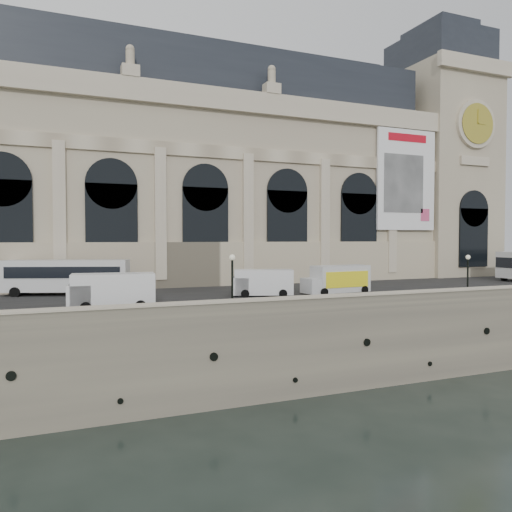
{
  "coord_description": "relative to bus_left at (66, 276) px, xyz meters",
  "views": [
    {
      "loc": [
        -19.81,
        -31.15,
        11.37
      ],
      "look_at": [
        2.08,
        22.0,
        9.36
      ],
      "focal_mm": 35.0,
      "sensor_mm": 36.0,
      "label": 1
    }
  ],
  "objects": [
    {
      "name": "ground",
      "position": [
        18.5,
        -18.84,
        -7.89
      ],
      "size": [
        260.0,
        260.0,
        0.0
      ],
      "primitive_type": "plane",
      "color": "black",
      "rests_on": "ground"
    },
    {
      "name": "quay",
      "position": [
        18.5,
        16.16,
        -4.89
      ],
      "size": [
        160.0,
        70.0,
        6.0
      ],
      "primitive_type": "cube",
      "color": "gray",
      "rests_on": "ground"
    },
    {
      "name": "street",
      "position": [
        18.5,
        -4.84,
        -1.86
      ],
      "size": [
        160.0,
        24.0,
        0.06
      ],
      "primitive_type": "cube",
      "color": "#2D2D2D",
      "rests_on": "quay"
    },
    {
      "name": "parapet",
      "position": [
        18.5,
        -18.24,
        -1.27
      ],
      "size": [
        160.0,
        1.4,
        1.21
      ],
      "color": "gray",
      "rests_on": "quay"
    },
    {
      "name": "museum",
      "position": [
        12.53,
        12.02,
        11.84
      ],
      "size": [
        69.0,
        18.7,
        29.1
      ],
      "color": "#BCB191",
      "rests_on": "quay"
    },
    {
      "name": "clock_pavilion",
      "position": [
        52.5,
        9.09,
        15.53
      ],
      "size": [
        13.0,
        14.72,
        36.7
      ],
      "color": "#BCB191",
      "rests_on": "quay"
    },
    {
      "name": "bus_left",
      "position": [
        0.0,
        0.0,
        0.0
      ],
      "size": [
        11.56,
        5.9,
        3.36
      ],
      "color": "silver",
      "rests_on": "quay"
    },
    {
      "name": "van_b",
      "position": [
        2.58,
        -11.61,
        -0.47
      ],
      "size": [
        6.45,
        3.13,
        2.77
      ],
      "color": "silver",
      "rests_on": "quay"
    },
    {
      "name": "van_c",
      "position": [
        16.55,
        -7.5,
        -0.61
      ],
      "size": [
        5.98,
        3.86,
        2.5
      ],
      "color": "silver",
      "rests_on": "quay"
    },
    {
      "name": "box_truck",
      "position": [
        24.37,
        -8.35,
        -0.5
      ],
      "size": [
        7.0,
        2.91,
        2.76
      ],
      "color": "silver",
      "rests_on": "quay"
    },
    {
      "name": "lamp_left",
      "position": [
        10.63,
        -16.55,
        0.23
      ],
      "size": [
        0.43,
        0.43,
        4.25
      ],
      "color": "black",
      "rests_on": "quay"
    },
    {
      "name": "lamp_right",
      "position": [
        32.65,
        -16.59,
        0.07
      ],
      "size": [
        0.4,
        0.4,
        3.94
      ],
      "color": "black",
      "rests_on": "quay"
    }
  ]
}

